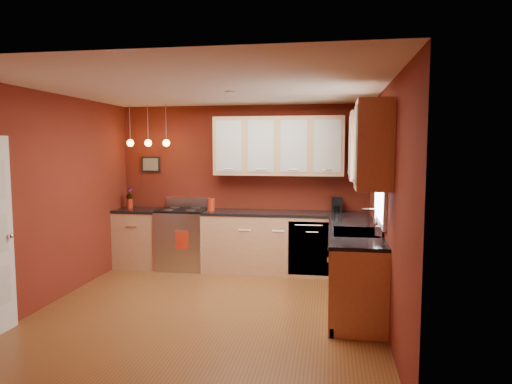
% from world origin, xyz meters
% --- Properties ---
extents(floor, '(4.20, 4.20, 0.00)m').
position_xyz_m(floor, '(0.00, 0.00, 0.00)').
color(floor, brown).
rests_on(floor, ground).
extents(ceiling, '(4.00, 4.20, 0.02)m').
position_xyz_m(ceiling, '(0.00, 0.00, 2.60)').
color(ceiling, silver).
rests_on(ceiling, wall_back).
extents(wall_back, '(4.00, 0.02, 2.60)m').
position_xyz_m(wall_back, '(0.00, 2.10, 1.30)').
color(wall_back, maroon).
rests_on(wall_back, floor).
extents(wall_front, '(4.00, 0.02, 2.60)m').
position_xyz_m(wall_front, '(0.00, -2.10, 1.30)').
color(wall_front, maroon).
rests_on(wall_front, floor).
extents(wall_left, '(0.02, 4.20, 2.60)m').
position_xyz_m(wall_left, '(-2.00, 0.00, 1.30)').
color(wall_left, maroon).
rests_on(wall_left, floor).
extents(wall_right, '(0.02, 4.20, 2.60)m').
position_xyz_m(wall_right, '(2.00, 0.00, 1.30)').
color(wall_right, maroon).
rests_on(wall_right, floor).
extents(base_cabinets_back_left, '(0.70, 0.60, 0.90)m').
position_xyz_m(base_cabinets_back_left, '(-1.65, 1.80, 0.45)').
color(base_cabinets_back_left, tan).
rests_on(base_cabinets_back_left, floor).
extents(base_cabinets_back_right, '(2.54, 0.60, 0.90)m').
position_xyz_m(base_cabinets_back_right, '(0.73, 1.80, 0.45)').
color(base_cabinets_back_right, tan).
rests_on(base_cabinets_back_right, floor).
extents(base_cabinets_right, '(0.60, 2.10, 0.90)m').
position_xyz_m(base_cabinets_right, '(1.70, 0.45, 0.45)').
color(base_cabinets_right, tan).
rests_on(base_cabinets_right, floor).
extents(counter_back_left, '(0.70, 0.62, 0.04)m').
position_xyz_m(counter_back_left, '(-1.65, 1.80, 0.92)').
color(counter_back_left, black).
rests_on(counter_back_left, base_cabinets_back_left).
extents(counter_back_right, '(2.54, 0.62, 0.04)m').
position_xyz_m(counter_back_right, '(0.73, 1.80, 0.92)').
color(counter_back_right, black).
rests_on(counter_back_right, base_cabinets_back_right).
extents(counter_right, '(0.62, 2.10, 0.04)m').
position_xyz_m(counter_right, '(1.70, 0.45, 0.92)').
color(counter_right, black).
rests_on(counter_right, base_cabinets_right).
extents(gas_range, '(0.76, 0.64, 1.11)m').
position_xyz_m(gas_range, '(-0.92, 1.80, 0.48)').
color(gas_range, '#AEAFB3').
rests_on(gas_range, floor).
extents(dishwasher_front, '(0.60, 0.02, 0.80)m').
position_xyz_m(dishwasher_front, '(1.10, 1.51, 0.45)').
color(dishwasher_front, '#AEAFB3').
rests_on(dishwasher_front, base_cabinets_back_right).
extents(sink, '(0.50, 0.70, 0.33)m').
position_xyz_m(sink, '(1.70, 0.30, 0.92)').
color(sink, '#99989D').
rests_on(sink, counter_right).
extents(window, '(0.06, 1.02, 1.22)m').
position_xyz_m(window, '(1.97, 0.30, 1.69)').
color(window, white).
rests_on(window, wall_right).
extents(upper_cabinets_back, '(2.00, 0.35, 0.90)m').
position_xyz_m(upper_cabinets_back, '(0.60, 1.93, 1.95)').
color(upper_cabinets_back, tan).
rests_on(upper_cabinets_back, wall_back).
extents(upper_cabinets_right, '(0.35, 1.95, 0.90)m').
position_xyz_m(upper_cabinets_right, '(1.82, 0.32, 1.95)').
color(upper_cabinets_right, tan).
rests_on(upper_cabinets_right, wall_right).
extents(wall_picture, '(0.32, 0.03, 0.26)m').
position_xyz_m(wall_picture, '(-1.55, 2.08, 1.65)').
color(wall_picture, black).
rests_on(wall_picture, wall_back).
extents(pendant_lights, '(0.71, 0.11, 0.66)m').
position_xyz_m(pendant_lights, '(-1.45, 1.75, 2.01)').
color(pendant_lights, '#99989D').
rests_on(pendant_lights, ceiling).
extents(red_canister, '(0.13, 0.13, 0.19)m').
position_xyz_m(red_canister, '(-0.44, 1.77, 1.04)').
color(red_canister, '#B62913').
rests_on(red_canister, counter_back_right).
extents(red_vase, '(0.10, 0.10, 0.16)m').
position_xyz_m(red_vase, '(-1.83, 1.84, 1.02)').
color(red_vase, '#B62913').
rests_on(red_vase, counter_back_left).
extents(flowers, '(0.12, 0.12, 0.20)m').
position_xyz_m(flowers, '(-1.83, 1.84, 1.18)').
color(flowers, '#B62913').
rests_on(flowers, red_vase).
extents(coffee_maker, '(0.16, 0.16, 0.23)m').
position_xyz_m(coffee_maker, '(1.50, 1.93, 1.05)').
color(coffee_maker, black).
rests_on(coffee_maker, counter_back_right).
extents(soap_pump, '(0.11, 0.11, 0.18)m').
position_xyz_m(soap_pump, '(1.95, 0.04, 1.03)').
color(soap_pump, white).
rests_on(soap_pump, counter_right).
extents(dish_towel, '(0.21, 0.01, 0.28)m').
position_xyz_m(dish_towel, '(-0.83, 1.47, 0.52)').
color(dish_towel, '#B62913').
rests_on(dish_towel, gas_range).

